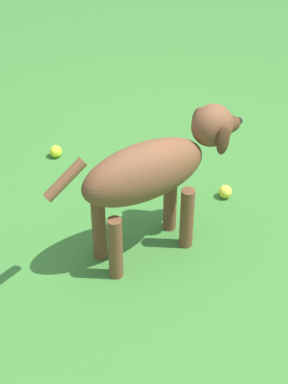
% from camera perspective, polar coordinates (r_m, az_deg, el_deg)
% --- Properties ---
extents(ground, '(14.00, 14.00, 0.00)m').
position_cam_1_polar(ground, '(2.89, 4.51, -3.09)').
color(ground, '#38722D').
extents(dog, '(0.64, 0.73, 0.62)m').
position_cam_1_polar(dog, '(2.52, 1.05, 2.05)').
color(dog, brown).
rests_on(dog, ground).
extents(tennis_ball_1, '(0.07, 0.07, 0.07)m').
position_cam_1_polar(tennis_ball_1, '(3.05, 7.49, 0.03)').
color(tennis_ball_1, '#D4D13A').
rests_on(tennis_ball_1, ground).
extents(tennis_ball_4, '(0.07, 0.07, 0.07)m').
position_cam_1_polar(tennis_ball_4, '(3.35, -8.12, 3.72)').
color(tennis_ball_4, '#CEDF2D').
rests_on(tennis_ball_4, ground).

